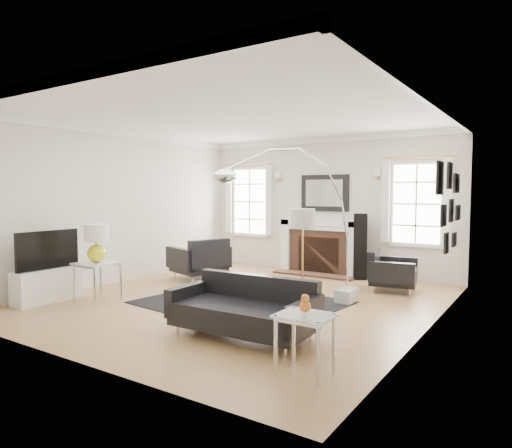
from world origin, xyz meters
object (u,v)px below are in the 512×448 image
Objects in this scene: fireplace at (321,247)px; armchair_right at (390,272)px; coffee_table at (276,290)px; armchair_left at (201,260)px; arc_floor_lamp at (288,217)px; sofa at (245,310)px; gourd_lamp at (96,240)px.

armchair_right is at bearing -26.60° from fireplace.
fireplace is 3.30m from coffee_table.
coffee_table is at bearing -28.58° from armchair_left.
fireplace is at bearing 104.84° from arc_floor_lamp.
fireplace is 2.81m from arc_floor_lamp.
armchair_right is at bearing 78.87° from sofa.
armchair_left is (-1.66, -1.82, -0.18)m from fireplace.
armchair_left is 2.05× the size of gourd_lamp.
coffee_table is at bearing -110.10° from armchair_right.
arc_floor_lamp reaches higher than armchair_right.
fireplace is at bearing 153.40° from armchair_right.
fireplace reaches higher than armchair_right.
fireplace is 2.06× the size of coffee_table.
fireplace is 2.94× the size of gourd_lamp.
armchair_right is (0.66, 3.36, 0.01)m from sofa.
armchair_left is 3.49m from armchair_right.
sofa reaches higher than coffee_table.
gourd_lamp reaches higher than sofa.
fireplace is 2.47m from armchair_left.
fireplace is 0.71× the size of arc_floor_lamp.
coffee_table is (0.84, -3.18, -0.21)m from fireplace.
sofa is at bearing -76.22° from fireplace.
sofa is 0.72× the size of arc_floor_lamp.
coffee_table is at bearing -75.62° from arc_floor_lamp.
gourd_lamp is (-0.09, -2.29, 0.58)m from armchair_left.
sofa is 2.86m from gourd_lamp.
armchair_left is 2.85m from coffee_table.
gourd_lamp is (-2.79, 0.10, 0.64)m from sofa.
armchair_right is (1.69, -0.85, -0.23)m from fireplace.
armchair_left is 1.24× the size of armchair_right.
arc_floor_lamp is (-0.14, 0.56, 0.96)m from coffee_table.
gourd_lamp reaches higher than coffee_table.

